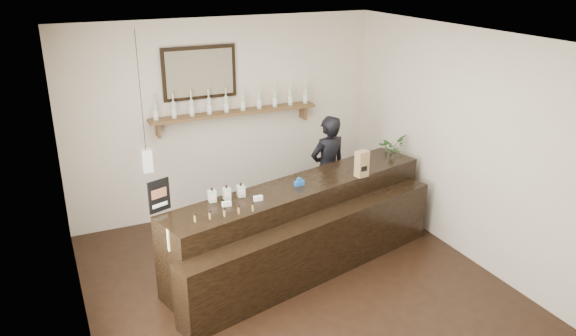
% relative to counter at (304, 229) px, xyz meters
% --- Properties ---
extents(ground, '(5.00, 5.00, 0.00)m').
position_rel_counter_xyz_m(ground, '(-0.31, -0.57, -0.47)').
color(ground, black).
rests_on(ground, ground).
extents(room_shell, '(5.00, 5.00, 5.00)m').
position_rel_counter_xyz_m(room_shell, '(-0.31, -0.57, 1.23)').
color(room_shell, beige).
rests_on(room_shell, ground).
extents(back_wall_decor, '(2.66, 0.96, 1.69)m').
position_rel_counter_xyz_m(back_wall_decor, '(-0.47, 1.81, 1.29)').
color(back_wall_decor, brown).
rests_on(back_wall_decor, ground).
extents(counter, '(3.63, 1.85, 1.17)m').
position_rel_counter_xyz_m(counter, '(0.00, 0.00, 0.00)').
color(counter, black).
rests_on(counter, ground).
extents(promo_sign, '(0.25, 0.11, 0.36)m').
position_rel_counter_xyz_m(promo_sign, '(-1.68, 0.08, 0.71)').
color(promo_sign, black).
rests_on(promo_sign, counter).
extents(paper_bag, '(0.16, 0.13, 0.33)m').
position_rel_counter_xyz_m(paper_bag, '(0.81, 0.06, 0.70)').
color(paper_bag, olive).
rests_on(paper_bag, counter).
extents(tape_dispenser, '(0.12, 0.05, 0.10)m').
position_rel_counter_xyz_m(tape_dispenser, '(-0.02, 0.10, 0.57)').
color(tape_dispenser, '#1857AC').
rests_on(tape_dispenser, counter).
extents(side_cabinet, '(0.50, 0.62, 0.82)m').
position_rel_counter_xyz_m(side_cabinet, '(1.69, 0.69, -0.06)').
color(side_cabinet, brown).
rests_on(side_cabinet, ground).
extents(potted_plant, '(0.48, 0.45, 0.42)m').
position_rel_counter_xyz_m(potted_plant, '(1.69, 0.69, 0.56)').
color(potted_plant, '#35692A').
rests_on(potted_plant, side_cabinet).
extents(shopkeeper, '(0.68, 0.49, 1.74)m').
position_rel_counter_xyz_m(shopkeeper, '(0.84, 0.98, 0.40)').
color(shopkeeper, black).
rests_on(shopkeeper, ground).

